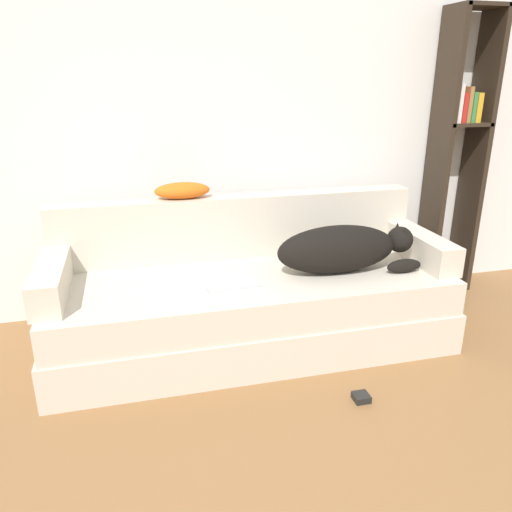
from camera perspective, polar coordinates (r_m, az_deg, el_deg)
The scene contains 10 objects.
wall_back at distance 3.26m, azimuth -6.16°, elevation 17.11°, with size 7.22×0.06×2.70m.
couch at distance 2.92m, azimuth -0.46°, elevation -6.25°, with size 2.27×0.84×0.44m.
couch_backrest at distance 3.09m, azimuth -2.04°, elevation 3.44°, with size 2.23×0.15×0.38m.
couch_arm_left at distance 2.76m, azimuth -22.32°, elevation -2.48°, with size 0.15×0.65×0.17m.
couch_arm_right at distance 3.20m, azimuth 18.26°, elevation 1.04°, with size 0.15×0.65×0.17m.
dog at distance 2.88m, azimuth 9.92°, elevation 0.82°, with size 0.83×0.26×0.28m.
laptop at distance 2.72m, azimuth -3.13°, elevation -2.96°, with size 0.31×0.26×0.02m.
throw_pillow at distance 3.00m, azimuth -8.43°, elevation 7.41°, with size 0.33×0.15×0.10m.
bookshelf at distance 3.79m, azimuth 22.14°, elevation 11.81°, with size 0.33×0.26×1.93m.
power_adapter at distance 2.60m, azimuth 11.93°, elevation -15.53°, with size 0.08×0.08×0.03m.
Camera 1 is at (-0.47, -0.23, 1.51)m, focal length 35.00 mm.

